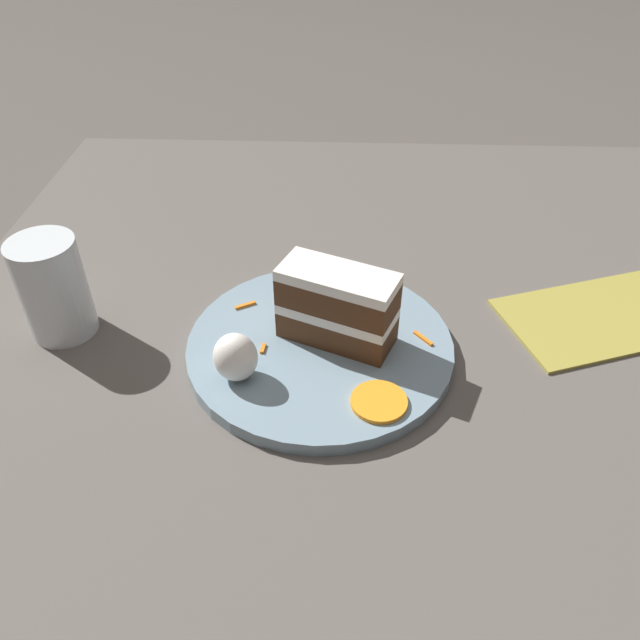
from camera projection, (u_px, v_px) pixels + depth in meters
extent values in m
plane|color=#4C4742|center=(367.00, 392.00, 0.69)|extent=(6.00, 6.00, 0.00)
cube|color=#56514C|center=(368.00, 381.00, 0.68)|extent=(1.02, 1.19, 0.03)
cylinder|color=gray|center=(320.00, 347.00, 0.68)|extent=(0.29, 0.29, 0.02)
cube|color=#4C2D19|center=(337.00, 326.00, 0.67)|extent=(0.13, 0.10, 0.03)
cube|color=white|center=(337.00, 311.00, 0.66)|extent=(0.13, 0.10, 0.01)
cube|color=#4C2D19|center=(338.00, 294.00, 0.65)|extent=(0.13, 0.10, 0.03)
cube|color=white|center=(338.00, 277.00, 0.63)|extent=(0.13, 0.10, 0.01)
ellipsoid|color=white|center=(235.00, 357.00, 0.62)|extent=(0.04, 0.04, 0.05)
cylinder|color=orange|center=(379.00, 402.00, 0.61)|extent=(0.06, 0.06, 0.00)
cube|color=orange|center=(374.00, 297.00, 0.74)|extent=(0.01, 0.00, 0.00)
cube|color=orange|center=(310.00, 297.00, 0.74)|extent=(0.01, 0.01, 0.00)
cube|color=orange|center=(245.00, 305.00, 0.73)|extent=(0.02, 0.02, 0.00)
cube|color=orange|center=(387.00, 312.00, 0.72)|extent=(0.01, 0.02, 0.00)
cube|color=orange|center=(263.00, 348.00, 0.67)|extent=(0.01, 0.01, 0.00)
cube|color=orange|center=(423.00, 338.00, 0.68)|extent=(0.02, 0.02, 0.00)
cylinder|color=silver|center=(53.00, 288.00, 0.68)|extent=(0.07, 0.07, 0.12)
cylinder|color=silver|center=(62.00, 315.00, 0.71)|extent=(0.06, 0.06, 0.04)
cube|color=#9E933D|center=(616.00, 314.00, 0.74)|extent=(0.30, 0.21, 0.00)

